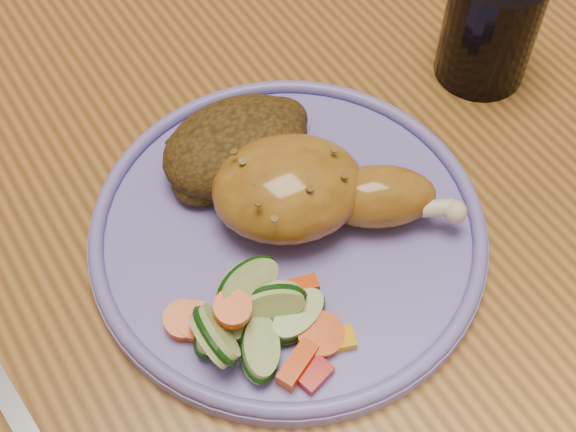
# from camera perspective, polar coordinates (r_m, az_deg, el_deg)

# --- Properties ---
(ground) EXTENTS (4.00, 4.00, 0.00)m
(ground) POSITION_cam_1_polar(r_m,az_deg,el_deg) (1.28, -1.59, -14.89)
(ground) COLOR brown
(ground) RESTS_ON ground
(dining_table) EXTENTS (0.90, 1.40, 0.75)m
(dining_table) POSITION_cam_1_polar(r_m,az_deg,el_deg) (0.69, -2.86, 3.83)
(dining_table) COLOR #915E27
(dining_table) RESTS_ON ground
(plate) EXTENTS (0.27, 0.27, 0.01)m
(plate) POSITION_cam_1_polar(r_m,az_deg,el_deg) (0.54, 0.00, -1.25)
(plate) COLOR #6C62BA
(plate) RESTS_ON dining_table
(plate_rim) EXTENTS (0.26, 0.26, 0.01)m
(plate_rim) POSITION_cam_1_polar(r_m,az_deg,el_deg) (0.53, 0.00, -0.61)
(plate_rim) COLOR #6C62BA
(plate_rim) RESTS_ON plate
(chicken_leg) EXTENTS (0.16, 0.13, 0.05)m
(chicken_leg) POSITION_cam_1_polar(r_m,az_deg,el_deg) (0.52, 1.59, 1.84)
(chicken_leg) COLOR #9E6B21
(chicken_leg) RESTS_ON plate
(rice_pilaf) EXTENTS (0.11, 0.08, 0.05)m
(rice_pilaf) POSITION_cam_1_polar(r_m,az_deg,el_deg) (0.56, -3.55, 5.05)
(rice_pilaf) COLOR #473111
(rice_pilaf) RESTS_ON plate
(vegetable_pile) EXTENTS (0.10, 0.09, 0.05)m
(vegetable_pile) POSITION_cam_1_polar(r_m,az_deg,el_deg) (0.49, -2.65, -7.52)
(vegetable_pile) COLOR #A50A05
(vegetable_pile) RESTS_ON plate
(drinking_glass) EXTENTS (0.07, 0.07, 0.09)m
(drinking_glass) POSITION_cam_1_polar(r_m,az_deg,el_deg) (0.63, 14.18, 13.02)
(drinking_glass) COLOR black
(drinking_glass) RESTS_ON dining_table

